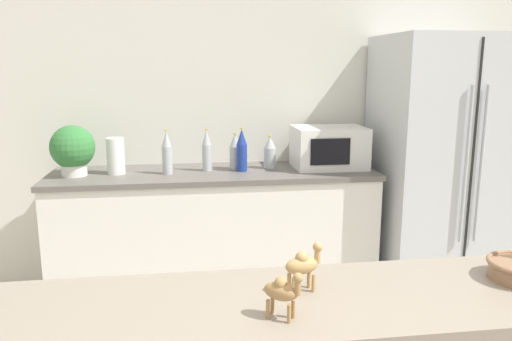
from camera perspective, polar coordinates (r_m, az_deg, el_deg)
The scene contains 13 objects.
wall_back at distance 3.63m, azimuth -0.71°, elevation 7.00°, with size 8.00×0.06×2.55m.
back_counter at distance 3.46m, azimuth -4.67°, elevation -7.32°, with size 2.15×0.63×0.90m.
refrigerator at distance 3.69m, azimuth 20.42°, elevation 0.32°, with size 0.87×0.76×1.78m.
potted_plant at distance 3.36m, azimuth -20.22°, elevation 2.32°, with size 0.28×0.28×0.32m.
paper_towel_roll at distance 3.34m, azimuth -15.75°, elevation 1.60°, with size 0.11×0.11×0.23m.
microwave at distance 3.46m, azimuth 8.33°, elevation 2.65°, with size 0.48×0.37×0.28m.
back_bottle_0 at distance 3.26m, azimuth -10.14°, elevation 1.98°, with size 0.06×0.06×0.29m.
back_bottle_1 at distance 3.33m, azimuth -5.65°, elevation 2.25°, with size 0.06×0.06×0.28m.
back_bottle_2 at distance 3.40m, azimuth 1.59°, elevation 2.06°, with size 0.08×0.08×0.23m.
back_bottle_3 at distance 3.30m, azimuth -1.64°, elevation 2.30°, with size 0.07×0.07×0.29m.
back_bottle_4 at distance 3.38m, azimuth -2.41°, elevation 2.15°, with size 0.08×0.08×0.25m.
camel_figurine at distance 1.42m, azimuth 5.42°, elevation -10.60°, with size 0.11×0.07×0.14m.
camel_figurine_second at distance 1.28m, azimuth 3.04°, elevation -13.54°, with size 0.10×0.09×0.13m.
Camera 1 is at (-0.46, -0.86, 1.58)m, focal length 35.00 mm.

